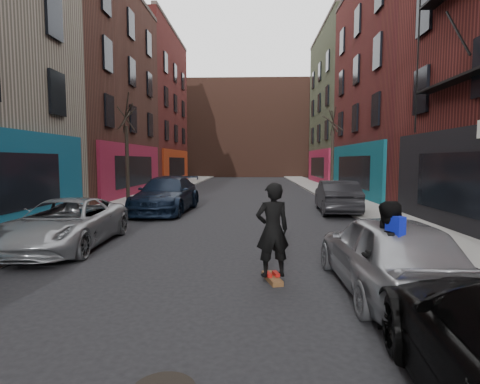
# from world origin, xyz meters

# --- Properties ---
(sidewalk_left) EXTENTS (2.50, 84.00, 0.13)m
(sidewalk_left) POSITION_xyz_m (-6.25, 30.00, 0.07)
(sidewalk_left) COLOR gray
(sidewalk_left) RESTS_ON ground
(sidewalk_right) EXTENTS (2.50, 84.00, 0.13)m
(sidewalk_right) POSITION_xyz_m (6.25, 30.00, 0.07)
(sidewalk_right) COLOR gray
(sidewalk_right) RESTS_ON ground
(building_far) EXTENTS (40.00, 10.00, 14.00)m
(building_far) POSITION_xyz_m (0.00, 56.00, 7.00)
(building_far) COLOR #47281E
(building_far) RESTS_ON ground
(tree_left_far) EXTENTS (2.00, 2.00, 6.50)m
(tree_left_far) POSITION_xyz_m (-6.20, 18.00, 3.38)
(tree_left_far) COLOR black
(tree_left_far) RESTS_ON sidewalk_left
(tree_right_far) EXTENTS (2.00, 2.00, 6.80)m
(tree_right_far) POSITION_xyz_m (6.20, 24.00, 3.53)
(tree_right_far) COLOR black
(tree_right_far) RESTS_ON sidewalk_right
(parked_left_far) EXTENTS (2.44, 4.97, 1.36)m
(parked_left_far) POSITION_xyz_m (-4.53, 7.89, 0.68)
(parked_left_far) COLOR #919499
(parked_left_far) RESTS_ON ground
(parked_left_end) EXTENTS (2.55, 5.78, 1.65)m
(parked_left_end) POSITION_xyz_m (-3.36, 15.05, 0.83)
(parked_left_end) COLOR black
(parked_left_end) RESTS_ON ground
(parked_right_far) EXTENTS (1.85, 4.43, 1.50)m
(parked_right_far) POSITION_xyz_m (3.20, 4.55, 0.75)
(parked_right_far) COLOR #999BA1
(parked_right_far) RESTS_ON ground
(parked_right_end) EXTENTS (1.90, 4.69, 1.51)m
(parked_right_end) POSITION_xyz_m (4.60, 15.16, 0.76)
(parked_right_end) COLOR black
(parked_right_end) RESTS_ON ground
(skateboard) EXTENTS (0.42, 0.83, 0.10)m
(skateboard) POSITION_xyz_m (1.12, 5.15, 0.05)
(skateboard) COLOR brown
(skateboard) RESTS_ON ground
(skateboarder) EXTENTS (0.79, 0.62, 1.91)m
(skateboarder) POSITION_xyz_m (1.12, 5.15, 1.05)
(skateboarder) COLOR black
(skateboarder) RESTS_ON skateboard
(pedestrian) EXTENTS (1.07, 0.97, 1.80)m
(pedestrian) POSITION_xyz_m (2.87, 3.67, 0.91)
(pedestrian) COLOR black
(pedestrian) RESTS_ON ground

